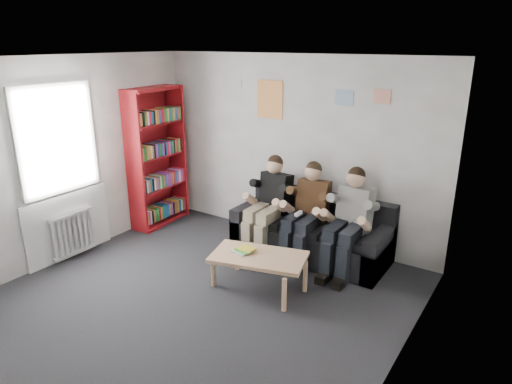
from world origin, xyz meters
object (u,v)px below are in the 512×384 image
person_right (348,223)px  person_left (268,205)px  coffee_table (259,259)px  person_middle (306,214)px  sofa (311,234)px  bookshelf (157,158)px

person_right → person_left: bearing=-174.7°
coffee_table → person_middle: size_ratio=0.82×
sofa → person_middle: size_ratio=1.59×
coffee_table → person_right: size_ratio=0.81×
bookshelf → person_middle: (2.60, 0.11, -0.43)m
bookshelf → person_left: bookshelf is taller
coffee_table → person_left: 1.16m
person_right → bookshelf: bearing=-172.7°
sofa → bookshelf: 2.74m
person_left → person_middle: 0.60m
coffee_table → person_middle: (0.10, 1.00, 0.28)m
person_left → person_middle: person_left is taller
person_middle → person_right: bearing=-7.6°
sofa → coffee_table: size_ratio=1.93×
sofa → coffee_table: bearing=-94.5°
coffee_table → bookshelf: bearing=160.3°
sofa → person_middle: bearing=-90.0°
coffee_table → person_left: size_ratio=0.82×
bookshelf → person_middle: 2.64m
person_right → person_middle: bearing=-174.7°
person_middle → person_left: bearing=172.4°
coffee_table → person_left: person_left is taller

